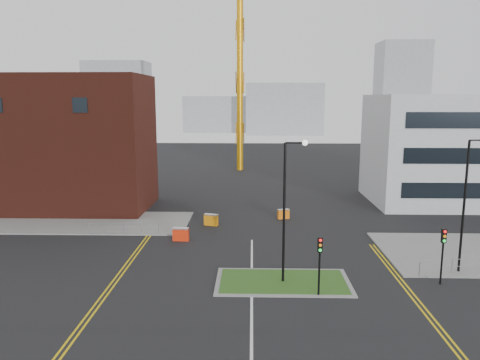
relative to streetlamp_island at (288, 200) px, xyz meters
name	(u,v)px	position (x,y,z in m)	size (l,w,h in m)	color
ground	(252,348)	(-2.22, -8.00, -5.41)	(200.00, 200.00, 0.00)	black
pavement_left	(41,222)	(-22.22, 14.00, -5.35)	(28.00, 8.00, 0.12)	slate
island_kerb	(283,282)	(-0.22, 0.00, -5.37)	(8.60, 4.60, 0.08)	slate
grass_island	(283,282)	(-0.22, 0.00, -5.35)	(8.00, 4.00, 0.12)	#234617
brick_building	(34,144)	(-25.19, 20.00, 1.44)	(24.20, 10.07, 14.24)	#4F1D13
streetlamp_island	(288,200)	(0.00, 0.00, 0.00)	(1.46, 0.36, 9.18)	black
streetlamp_right_near	(468,195)	(12.00, 2.00, 0.00)	(1.46, 0.36, 9.18)	black
traffic_light_island	(320,255)	(1.78, -2.02, -2.85)	(0.28, 0.33, 3.65)	black
traffic_light_right	(443,246)	(9.78, -0.02, -2.85)	(0.28, 0.33, 3.65)	black
railing_left	(124,227)	(-13.22, 10.00, -4.67)	(6.05, 0.05, 1.10)	gray
centre_line	(252,327)	(-2.22, -6.00, -5.41)	(0.15, 30.00, 0.01)	silver
yellow_left_a	(122,269)	(-11.22, 2.00, -5.41)	(0.12, 24.00, 0.01)	gold
yellow_left_b	(126,269)	(-10.92, 2.00, -5.41)	(0.12, 24.00, 0.01)	gold
yellow_right_a	(411,297)	(7.28, -2.00, -5.41)	(0.12, 20.00, 0.01)	gold
yellow_right_b	(416,297)	(7.58, -2.00, -5.41)	(0.12, 20.00, 0.01)	gold
skyline_a	(118,100)	(-42.22, 112.00, 5.59)	(18.00, 12.00, 22.00)	gray
skyline_b	(284,109)	(7.78, 122.00, 2.59)	(24.00, 12.00, 16.00)	gray
skyline_c	(401,89)	(42.78, 117.00, 8.59)	(14.00, 12.00, 28.00)	gray
skyline_d	(229,114)	(-10.22, 132.00, 0.59)	(30.00, 12.00, 12.00)	gray
barrier_left	(181,234)	(-8.11, 8.68, -4.81)	(1.34, 0.52, 1.10)	red
barrier_mid	(211,219)	(-6.02, 13.42, -4.83)	(1.35, 0.80, 1.08)	orange
barrier_right	(283,214)	(0.86, 16.00, -4.90)	(1.19, 0.69, 0.95)	orange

